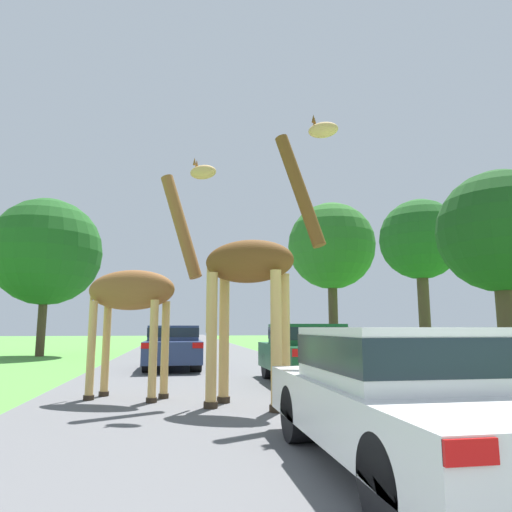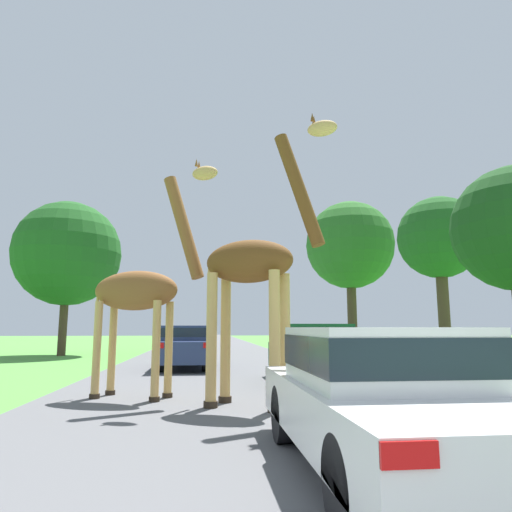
{
  "view_description": "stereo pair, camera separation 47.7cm",
  "coord_description": "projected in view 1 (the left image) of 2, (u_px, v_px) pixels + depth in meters",
  "views": [
    {
      "loc": [
        -0.95,
        1.0,
        1.42
      ],
      "look_at": [
        0.47,
        9.38,
        2.75
      ],
      "focal_mm": 32.0,
      "sensor_mm": 36.0,
      "label": 1
    },
    {
      "loc": [
        -0.48,
        0.93,
        1.42
      ],
      "look_at": [
        0.47,
        9.38,
        2.75
      ],
      "focal_mm": 32.0,
      "sensor_mm": 36.0,
      "label": 2
    }
  ],
  "objects": [
    {
      "name": "tree_far_right",
      "position": [
        331.0,
        246.0,
        29.01
      ],
      "size": [
        5.5,
        5.5,
        9.3
      ],
      "color": "#4C3828",
      "rests_on": "ground"
    },
    {
      "name": "road",
      "position": [
        193.0,
        350.0,
        28.19
      ],
      "size": [
        7.58,
        120.0,
        0.0
      ],
      "color": "#5B5B5E",
      "rests_on": "ground"
    },
    {
      "name": "giraffe_near_road",
      "position": [
        255.0,
        272.0,
        8.5
      ],
      "size": [
        2.53,
        1.62,
        5.37
      ],
      "rotation": [
        0.0,
        0.0,
        -2.05
      ],
      "color": "tan",
      "rests_on": "ground"
    },
    {
      "name": "tree_left_edge",
      "position": [
        501.0,
        233.0,
        13.87
      ],
      "size": [
        3.73,
        3.73,
        6.19
      ],
      "color": "#4C3828",
      "rests_on": "ground"
    },
    {
      "name": "tree_centre_back",
      "position": [
        47.0,
        252.0,
        23.21
      ],
      "size": [
        5.44,
        5.44,
        7.95
      ],
      "color": "#4C3828",
      "rests_on": "ground"
    },
    {
      "name": "car_queue_right",
      "position": [
        173.0,
        346.0,
        15.99
      ],
      "size": [
        1.87,
        4.54,
        1.47
      ],
      "color": "navy",
      "rests_on": "ground"
    },
    {
      "name": "car_far_ahead",
      "position": [
        306.0,
        351.0,
        11.76
      ],
      "size": [
        1.79,
        4.19,
        1.5
      ],
      "color": "#144C28",
      "rests_on": "ground"
    },
    {
      "name": "giraffe_companion",
      "position": [
        138.0,
        289.0,
        9.36
      ],
      "size": [
        2.72,
        1.48,
        4.9
      ],
      "rotation": [
        0.0,
        0.0,
        -1.97
      ],
      "color": "tan",
      "rests_on": "ground"
    },
    {
      "name": "car_lead_maroon",
      "position": [
        398.0,
        393.0,
        4.63
      ],
      "size": [
        1.72,
        4.41,
        1.42
      ],
      "color": "silver",
      "rests_on": "ground"
    },
    {
      "name": "car_queue_left",
      "position": [
        178.0,
        340.0,
        24.94
      ],
      "size": [
        1.82,
        4.15,
        1.35
      ],
      "color": "silver",
      "rests_on": "ground"
    },
    {
      "name": "tree_right_cluster",
      "position": [
        420.0,
        241.0,
        22.39
      ],
      "size": [
        3.94,
        3.94,
        7.67
      ],
      "color": "#4C3828",
      "rests_on": "ground"
    }
  ]
}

